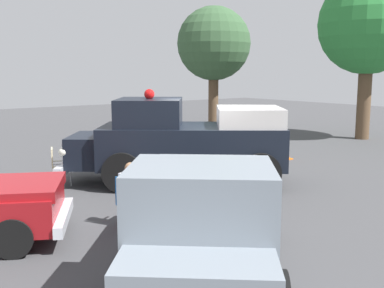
{
  "coord_description": "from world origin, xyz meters",
  "views": [
    {
      "loc": [
        -8.12,
        -9.31,
        3.05
      ],
      "look_at": [
        -0.57,
        0.52,
        1.1
      ],
      "focal_mm": 43.04,
      "sensor_mm": 36.0,
      "label": 1
    }
  ],
  "objects_px": {
    "oak_tree_left": "(368,25)",
    "traffic_cone": "(285,151)",
    "lawn_chair_by_car": "(57,164)",
    "spectator_seated": "(133,191)",
    "vintage_fire_truck": "(183,140)",
    "oak_tree_right": "(214,44)",
    "lawn_chair_spare": "(202,144)",
    "lawn_chair_near_truck": "(130,198)",
    "parked_pickup": "(204,214)"
  },
  "relations": [
    {
      "from": "oak_tree_left",
      "to": "traffic_cone",
      "type": "xyz_separation_m",
      "value": [
        -6.6,
        -1.18,
        -4.76
      ]
    },
    {
      "from": "lawn_chair_by_car",
      "to": "spectator_seated",
      "type": "xyz_separation_m",
      "value": [
        -0.03,
        -4.09,
        0.11
      ]
    },
    {
      "from": "vintage_fire_truck",
      "to": "oak_tree_right",
      "type": "height_order",
      "value": "oak_tree_right"
    },
    {
      "from": "oak_tree_right",
      "to": "lawn_chair_spare",
      "type": "bearing_deg",
      "value": -132.57
    },
    {
      "from": "vintage_fire_truck",
      "to": "lawn_chair_spare",
      "type": "height_order",
      "value": "vintage_fire_truck"
    },
    {
      "from": "lawn_chair_near_truck",
      "to": "lawn_chair_spare",
      "type": "bearing_deg",
      "value": 39.48
    },
    {
      "from": "oak_tree_left",
      "to": "oak_tree_right",
      "type": "relative_size",
      "value": 1.13
    },
    {
      "from": "vintage_fire_truck",
      "to": "traffic_cone",
      "type": "xyz_separation_m",
      "value": [
        4.93,
        0.64,
        -0.89
      ]
    },
    {
      "from": "lawn_chair_by_car",
      "to": "traffic_cone",
      "type": "bearing_deg",
      "value": -9.26
    },
    {
      "from": "lawn_chair_near_truck",
      "to": "traffic_cone",
      "type": "distance_m",
      "value": 8.42
    },
    {
      "from": "spectator_seated",
      "to": "lawn_chair_near_truck",
      "type": "bearing_deg",
      "value": -147.82
    },
    {
      "from": "vintage_fire_truck",
      "to": "lawn_chair_spare",
      "type": "bearing_deg",
      "value": 42.36
    },
    {
      "from": "spectator_seated",
      "to": "oak_tree_left",
      "type": "distance_m",
      "value": 15.57
    },
    {
      "from": "parked_pickup",
      "to": "lawn_chair_spare",
      "type": "xyz_separation_m",
      "value": [
        5.69,
        7.14,
        -0.4
      ]
    },
    {
      "from": "vintage_fire_truck",
      "to": "parked_pickup",
      "type": "bearing_deg",
      "value": -123.64
    },
    {
      "from": "oak_tree_left",
      "to": "spectator_seated",
      "type": "bearing_deg",
      "value": -164.47
    },
    {
      "from": "parked_pickup",
      "to": "oak_tree_left",
      "type": "bearing_deg",
      "value": 24.56
    },
    {
      "from": "oak_tree_left",
      "to": "parked_pickup",
      "type": "bearing_deg",
      "value": -155.44
    },
    {
      "from": "lawn_chair_spare",
      "to": "spectator_seated",
      "type": "relative_size",
      "value": 0.79
    },
    {
      "from": "lawn_chair_by_car",
      "to": "oak_tree_left",
      "type": "bearing_deg",
      "value": -0.33
    },
    {
      "from": "oak_tree_left",
      "to": "vintage_fire_truck",
      "type": "bearing_deg",
      "value": -170.99
    },
    {
      "from": "spectator_seated",
      "to": "oak_tree_right",
      "type": "relative_size",
      "value": 0.2
    },
    {
      "from": "traffic_cone",
      "to": "lawn_chair_spare",
      "type": "bearing_deg",
      "value": 148.45
    },
    {
      "from": "vintage_fire_truck",
      "to": "parked_pickup",
      "type": "height_order",
      "value": "vintage_fire_truck"
    },
    {
      "from": "vintage_fire_truck",
      "to": "spectator_seated",
      "type": "bearing_deg",
      "value": -142.85
    },
    {
      "from": "vintage_fire_truck",
      "to": "oak_tree_left",
      "type": "xyz_separation_m",
      "value": [
        11.53,
        1.83,
        3.87
      ]
    },
    {
      "from": "lawn_chair_near_truck",
      "to": "spectator_seated",
      "type": "height_order",
      "value": "spectator_seated"
    },
    {
      "from": "lawn_chair_spare",
      "to": "parked_pickup",
      "type": "bearing_deg",
      "value": -128.58
    },
    {
      "from": "lawn_chair_near_truck",
      "to": "lawn_chair_spare",
      "type": "xyz_separation_m",
      "value": [
        5.39,
        4.44,
        0.0
      ]
    },
    {
      "from": "oak_tree_left",
      "to": "lawn_chair_spare",
      "type": "bearing_deg",
      "value": 177.72
    },
    {
      "from": "lawn_chair_spare",
      "to": "traffic_cone",
      "type": "relative_size",
      "value": 1.61
    },
    {
      "from": "lawn_chair_near_truck",
      "to": "spectator_seated",
      "type": "relative_size",
      "value": 0.79
    },
    {
      "from": "parked_pickup",
      "to": "lawn_chair_spare",
      "type": "bearing_deg",
      "value": 51.42
    },
    {
      "from": "lawn_chair_spare",
      "to": "spectator_seated",
      "type": "height_order",
      "value": "spectator_seated"
    },
    {
      "from": "lawn_chair_near_truck",
      "to": "lawn_chair_by_car",
      "type": "relative_size",
      "value": 1.0
    },
    {
      "from": "lawn_chair_near_truck",
      "to": "traffic_cone",
      "type": "relative_size",
      "value": 1.61
    },
    {
      "from": "lawn_chair_by_car",
      "to": "oak_tree_right",
      "type": "xyz_separation_m",
      "value": [
        11.49,
        7.09,
        3.88
      ]
    },
    {
      "from": "lawn_chair_by_car",
      "to": "oak_tree_left",
      "type": "xyz_separation_m",
      "value": [
        14.37,
        -0.08,
        4.48
      ]
    },
    {
      "from": "lawn_chair_spare",
      "to": "oak_tree_left",
      "type": "relative_size",
      "value": 0.14
    },
    {
      "from": "vintage_fire_truck",
      "to": "spectator_seated",
      "type": "xyz_separation_m",
      "value": [
        -2.87,
        -2.17,
        -0.5
      ]
    },
    {
      "from": "spectator_seated",
      "to": "traffic_cone",
      "type": "height_order",
      "value": "spectator_seated"
    },
    {
      "from": "parked_pickup",
      "to": "vintage_fire_truck",
      "type": "bearing_deg",
      "value": 56.36
    },
    {
      "from": "parked_pickup",
      "to": "oak_tree_right",
      "type": "height_order",
      "value": "oak_tree_right"
    },
    {
      "from": "oak_tree_left",
      "to": "traffic_cone",
      "type": "height_order",
      "value": "oak_tree_left"
    },
    {
      "from": "lawn_chair_near_truck",
      "to": "oak_tree_right",
      "type": "height_order",
      "value": "oak_tree_right"
    },
    {
      "from": "oak_tree_right",
      "to": "spectator_seated",
      "type": "bearing_deg",
      "value": -135.89
    },
    {
      "from": "spectator_seated",
      "to": "oak_tree_right",
      "type": "distance_m",
      "value": 16.49
    },
    {
      "from": "lawn_chair_by_car",
      "to": "spectator_seated",
      "type": "relative_size",
      "value": 0.79
    },
    {
      "from": "lawn_chair_spare",
      "to": "traffic_cone",
      "type": "height_order",
      "value": "lawn_chair_spare"
    },
    {
      "from": "lawn_chair_near_truck",
      "to": "spectator_seated",
      "type": "bearing_deg",
      "value": 32.18
    }
  ]
}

